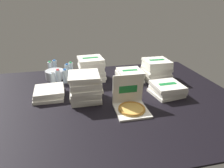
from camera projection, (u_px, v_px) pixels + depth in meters
The scene contains 16 objects.
ground_plane at pixel (110, 98), 2.43m from camera, with size 3.20×2.40×0.02m, color black.
open_pizza_box at pixel (131, 104), 2.15m from camera, with size 0.35×0.36×0.37m.
pizza_stack_right_near at pixel (129, 75), 2.94m from camera, with size 0.37×0.37×0.15m.
pizza_stack_right_far at pixel (49, 93), 2.43m from camera, with size 0.37×0.39×0.11m.
pizza_stack_left_mid at pixel (156, 70), 2.94m from camera, with size 0.38×0.38×0.30m.
pizza_stack_center_near at pixel (91, 69), 2.91m from camera, with size 0.40×0.39×0.34m.
pizza_stack_left_far at pixel (85, 87), 2.31m from camera, with size 0.39×0.39×0.34m.
pizza_stack_left_near at pixel (167, 89), 2.48m from camera, with size 0.41×0.41×0.15m.
ice_bucket at pixel (55, 74), 2.99m from camera, with size 0.28×0.28×0.13m, color #B7BABF.
water_bottle_0 at pixel (58, 76), 2.82m from camera, with size 0.07×0.07×0.21m.
water_bottle_1 at pixel (55, 66), 3.24m from camera, with size 0.07×0.07×0.21m.
water_bottle_2 at pixel (65, 76), 2.83m from camera, with size 0.07×0.07×0.21m.
water_bottle_3 at pixel (71, 69), 3.13m from camera, with size 0.07×0.07×0.21m.
water_bottle_4 at pixel (50, 68), 3.17m from camera, with size 0.07×0.07×0.21m.
water_bottle_5 at pixel (67, 70), 3.05m from camera, with size 0.07×0.07×0.21m.
water_bottle_6 at pixel (53, 79), 2.72m from camera, with size 0.07×0.07×0.21m.
Camera 1 is at (-0.42, -2.11, 1.14)m, focal length 31.17 mm.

